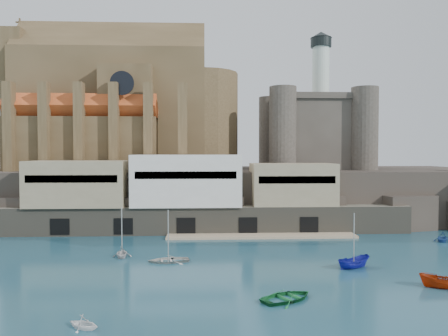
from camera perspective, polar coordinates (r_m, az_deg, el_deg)
ground at (r=52.67m, az=5.31°, el=-12.70°), size 300.00×300.00×0.00m
promontory at (r=90.48m, az=1.79°, el=-3.33°), size 100.00×36.00×10.00m
quay at (r=73.96m, az=-5.01°, el=-3.65°), size 70.00×12.00×13.05m
church at (r=94.29m, az=-13.11°, el=7.31°), size 47.00×25.93×30.51m
castle_keep at (r=94.52m, az=11.64°, el=4.99°), size 21.20×21.20×29.30m
boat_1 at (r=36.97m, az=-17.87°, el=-19.30°), size 2.25×2.66×2.64m
boat_2 at (r=54.02m, az=16.58°, el=-12.40°), size 2.26×2.24×4.46m
boat_3 at (r=41.81m, az=8.31°, el=-16.67°), size 2.84×3.86×5.33m
boat_4 at (r=58.44m, az=-13.18°, el=-11.26°), size 3.05×2.05×3.33m
boat_5 at (r=49.59m, az=26.72°, el=-13.85°), size 2.18×2.15×4.50m
boat_6 at (r=55.06m, az=-7.28°, el=-12.05°), size 1.62×3.72×5.03m
boat_7 at (r=74.23m, az=26.64°, el=-8.57°), size 3.33×3.21×3.34m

